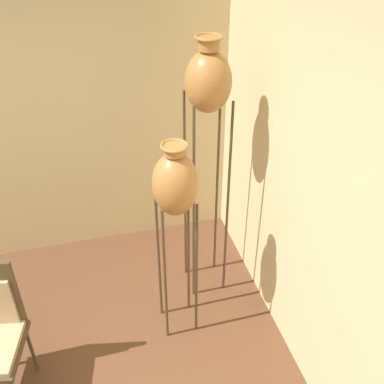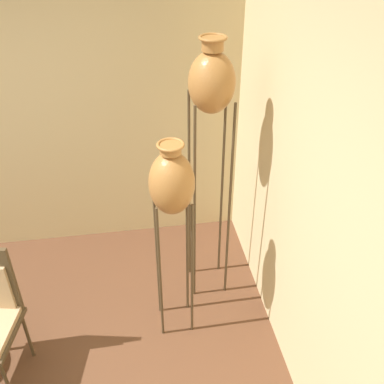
{
  "view_description": "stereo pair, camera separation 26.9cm",
  "coord_description": "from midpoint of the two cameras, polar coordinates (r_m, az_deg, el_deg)",
  "views": [
    {
      "loc": [
        0.86,
        -1.44,
        2.88
      ],
      "look_at": [
        1.54,
        1.11,
        1.1
      ],
      "focal_mm": 42.0,
      "sensor_mm": 36.0,
      "label": 1
    },
    {
      "loc": [
        1.12,
        -1.49,
        2.88
      ],
      "look_at": [
        1.54,
        1.11,
        1.1
      ],
      "focal_mm": 42.0,
      "sensor_mm": 36.0,
      "label": 2
    }
  ],
  "objects": [
    {
      "name": "wall_right",
      "position": [
        2.41,
        18.05,
        -7.33
      ],
      "size": [
        0.06,
        8.23,
        2.7
      ],
      "color": "beige",
      "rests_on": "ground_plane"
    },
    {
      "name": "vase_stand_tall",
      "position": [
        3.06,
        -0.51,
        12.97
      ],
      "size": [
        0.32,
        0.32,
        2.12
      ],
      "color": "#473823",
      "rests_on": "ground_plane"
    },
    {
      "name": "vase_stand_medium",
      "position": [
        2.89,
        -4.8,
        0.51
      ],
      "size": [
        0.3,
        0.3,
        1.6
      ],
      "color": "#473823",
      "rests_on": "ground_plane"
    }
  ]
}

